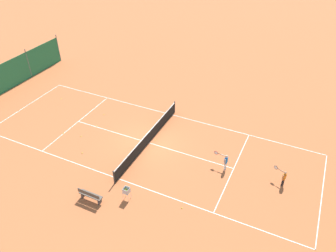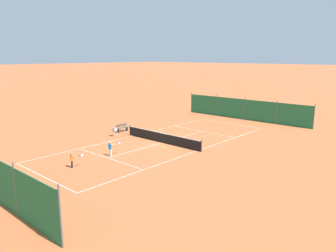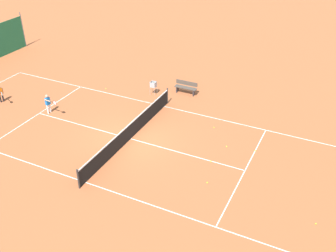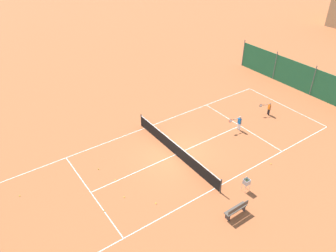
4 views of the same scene
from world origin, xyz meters
name	(u,v)px [view 1 (image 1 of 4)]	position (x,y,z in m)	size (l,w,h in m)	color
ground_plane	(149,143)	(0.00, 0.00, 0.00)	(600.00, 600.00, 0.00)	#B25B33
court_line_markings	(149,143)	(0.00, 0.00, 0.00)	(8.25, 23.85, 0.01)	white
tennis_net	(149,137)	(0.00, 0.00, 0.50)	(9.18, 0.08, 1.06)	#2D2D2D
player_far_service	(225,161)	(0.31, 5.84, 0.72)	(0.47, 1.01, 1.23)	white
player_far_baseline	(283,177)	(0.12, 9.52, 0.66)	(0.66, 0.88, 1.12)	black
tennis_ball_service_box	(82,153)	(3.06, -3.68, 0.03)	(0.07, 0.07, 0.07)	#CCE033
tennis_ball_alley_right	(97,126)	(-0.07, -4.67, 0.03)	(0.07, 0.07, 0.07)	#CCE033
tennis_ball_by_net_right	(81,136)	(1.55, -4.94, 0.03)	(0.07, 0.07, 0.07)	#CCE033
tennis_ball_alley_left	(61,99)	(-2.17, -10.00, 0.03)	(0.07, 0.07, 0.07)	#CCE033
tennis_ball_mid_court	(156,140)	(-0.48, 0.32, 0.03)	(0.07, 0.07, 0.07)	#CCE033
tennis_ball_by_net_left	(104,115)	(-1.68, -5.09, 0.03)	(0.07, 0.07, 0.07)	#CCE033
tennis_ball_near_corner	(182,208)	(4.57, 4.63, 0.03)	(0.07, 0.07, 0.07)	#CCE033
tennis_ball_far_corner	(63,133)	(1.82, -6.40, 0.03)	(0.07, 0.07, 0.07)	#CCE033
ball_hopper	(127,191)	(5.29, 1.38, 0.66)	(0.36, 0.36, 0.89)	#B7B7BC
courtside_bench	(90,195)	(6.34, -0.49, 0.45)	(0.36, 1.50, 0.84)	#51473D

